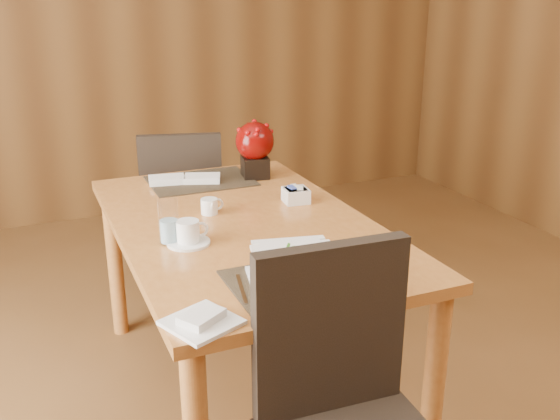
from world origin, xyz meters
name	(u,v)px	position (x,y,z in m)	size (l,w,h in m)	color
back_wall	(119,15)	(0.00, 3.00, 1.40)	(5.00, 0.02, 2.80)	brown
dining_table	(243,245)	(0.00, 0.60, 0.65)	(0.90, 1.50, 0.75)	#BC7334
placemat_near	(306,281)	(0.00, 0.05, 0.75)	(0.45, 0.33, 0.01)	black
placemat_far	(201,181)	(0.00, 1.15, 0.75)	(0.45, 0.33, 0.01)	black
soup_setting	(296,270)	(-0.04, 0.03, 0.80)	(0.31, 0.31, 0.11)	white
coffee_cup	(188,234)	(-0.24, 0.47, 0.79)	(0.15, 0.15, 0.08)	white
water_glass	(169,222)	(-0.30, 0.50, 0.83)	(0.07, 0.07, 0.16)	white
creamer_jug	(209,206)	(-0.09, 0.73, 0.78)	(0.08, 0.08, 0.06)	white
sugar_caddy	(296,195)	(0.27, 0.72, 0.78)	(0.10, 0.10, 0.06)	white
berry_decor	(255,146)	(0.25, 1.12, 0.90)	(0.17, 0.17, 0.26)	black
napkins_far	(187,179)	(-0.06, 1.15, 0.77)	(0.31, 0.11, 0.03)	white
bread_plate	(202,322)	(-0.35, -0.07, 0.76)	(0.17, 0.17, 0.01)	white
near_chair	(347,411)	(-0.04, -0.28, 0.54)	(0.47, 0.47, 0.96)	black
far_chair	(183,205)	(0.01, 1.56, 0.51)	(0.51, 0.52, 0.90)	black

